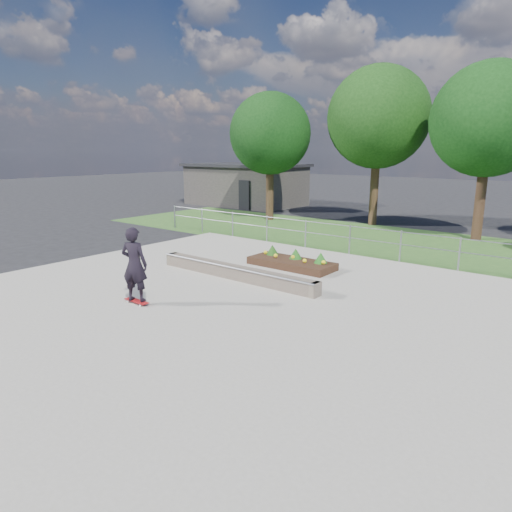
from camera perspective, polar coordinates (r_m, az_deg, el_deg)
The scene contains 11 objects.
ground at distance 12.03m, azimuth -5.25°, elevation -6.24°, with size 120.00×120.00×0.00m, color black.
grass_verge at distance 21.09m, azimuth 15.93°, elevation 1.76°, with size 30.00×8.00×0.02m, color #2F5421.
concrete_slab at distance 12.02m, azimuth -5.25°, elevation -6.11°, with size 15.00×15.00×0.06m, color gray.
fence at distance 17.82m, azimuth 11.65°, elevation 2.47°, with size 20.06×0.06×1.20m.
building at distance 34.20m, azimuth -1.30°, elevation 8.97°, with size 8.40×5.40×3.00m.
tree_far_left at distance 26.48m, azimuth 1.77°, elevation 15.00°, with size 4.55×4.55×7.15m.
tree_mid_left at distance 25.43m, azimuth 15.05°, elevation 16.36°, with size 5.25×5.25×8.25m.
tree_mid_right at distance 22.71m, azimuth 27.10°, elevation 14.89°, with size 4.90×4.90×7.70m.
grind_ledge at distance 14.22m, azimuth -2.64°, elevation -2.04°, with size 6.00×0.44×0.43m.
planter_bed at distance 15.69m, azimuth 4.55°, elevation -0.69°, with size 3.00×1.20×0.61m.
skateboarder at distance 12.10m, azimuth -14.96°, elevation -1.05°, with size 0.83×0.69×2.03m.
Camera 1 is at (7.92, -8.14, 3.98)m, focal length 32.00 mm.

